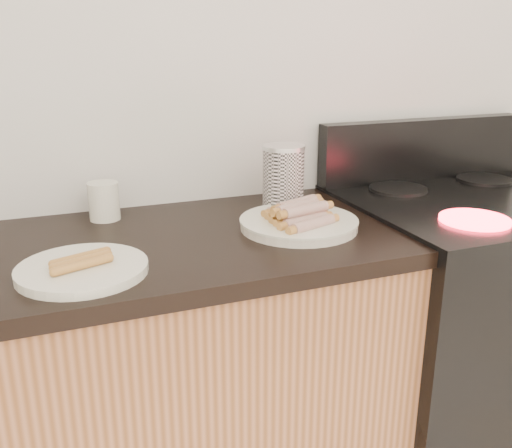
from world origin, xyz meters
name	(u,v)px	position (x,y,z in m)	size (l,w,h in m)	color
wall_back	(191,62)	(0.00, 2.00, 1.30)	(4.00, 0.04, 2.60)	silver
stove	(463,335)	(0.78, 1.68, 0.46)	(0.76, 0.65, 0.91)	black
stove_panel	(423,149)	(0.78, 1.96, 1.01)	(0.76, 0.06, 0.20)	black
burner_near_left	(475,220)	(0.61, 1.51, 0.92)	(0.18, 0.18, 0.01)	#FF1E2D
burner_far_left	(398,189)	(0.61, 1.84, 0.92)	(0.18, 0.18, 0.01)	black
burner_far_right	(485,180)	(0.95, 1.84, 0.92)	(0.18, 0.18, 0.01)	black
main_plate	(299,225)	(0.17, 1.65, 0.91)	(0.30, 0.30, 0.02)	white
side_plate	(82,269)	(-0.37, 1.54, 0.91)	(0.27, 0.27, 0.02)	silver
hotdog_pile	(299,213)	(0.17, 1.65, 0.94)	(0.13, 0.21, 0.05)	brown
plain_sausages	(82,261)	(-0.37, 1.54, 0.93)	(0.12, 0.10, 0.02)	#DA8E4A
canister	(283,178)	(0.20, 1.82, 0.99)	(0.12, 0.12, 0.18)	white
mug	(104,201)	(-0.28, 1.91, 0.95)	(0.08, 0.08, 0.10)	white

